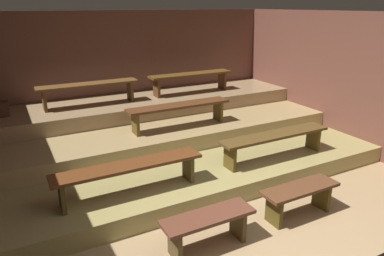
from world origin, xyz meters
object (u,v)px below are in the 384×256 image
bench_upper_right (191,77)px  wooden_crate_upper (1,109)px  bench_floor_right (300,194)px  bench_floor_left (208,224)px  bench_lower_right (275,139)px  bench_upper_left (89,88)px  bench_middle_center (179,109)px  bench_lower_left (129,170)px

bench_upper_right → wooden_crate_upper: bench_upper_right is taller
bench_upper_right → bench_floor_right: bearing=-96.0°
bench_floor_left → bench_lower_right: (1.78, 1.05, 0.29)m
bench_lower_right → bench_upper_left: bench_upper_left is taller
bench_upper_right → bench_middle_center: bearing=-126.0°
bench_floor_right → bench_middle_center: bench_middle_center is taller
bench_lower_right → wooden_crate_upper: size_ratio=8.19×
bench_floor_right → bench_lower_right: (0.49, 1.05, 0.29)m
wooden_crate_upper → bench_lower_right: bearing=-35.0°
bench_floor_left → bench_middle_center: size_ratio=0.57×
bench_lower_right → bench_floor_right: bearing=-114.9°
bench_floor_left → bench_middle_center: (0.83, 2.38, 0.54)m
bench_lower_right → bench_middle_center: bench_middle_center is taller
bench_floor_left → bench_lower_right: bench_lower_right is taller
bench_lower_right → bench_lower_left: bearing=180.0°
bench_lower_right → bench_upper_left: (-2.16, 2.47, 0.51)m
bench_middle_center → bench_upper_right: bench_upper_right is taller
wooden_crate_upper → bench_middle_center: bearing=-24.1°
bench_floor_left → bench_upper_right: (1.67, 3.52, 0.80)m
bench_floor_left → bench_middle_center: bearing=70.7°
bench_lower_left → bench_lower_right: (2.27, 0.00, 0.00)m
bench_floor_right → bench_upper_left: 3.98m
bench_lower_left → bench_lower_right: size_ratio=1.00×
bench_floor_left → bench_upper_left: (-0.37, 3.52, 0.80)m
bench_middle_center → bench_upper_left: bearing=136.5°
bench_upper_left → bench_upper_right: (2.04, 0.00, 0.00)m
bench_lower_left → bench_middle_center: bench_middle_center is taller
bench_lower_left → wooden_crate_upper: wooden_crate_upper is taller
bench_upper_right → wooden_crate_upper: bearing=179.6°
bench_lower_right → bench_upper_right: 2.52m
bench_lower_left → bench_upper_right: size_ratio=1.06×
bench_upper_left → wooden_crate_upper: bearing=179.0°
bench_floor_right → bench_upper_left: bearing=115.3°
bench_floor_left → bench_upper_right: bearing=64.7°
bench_lower_left → wooden_crate_upper: size_ratio=8.19×
bench_lower_right → wooden_crate_upper: bearing=145.0°
bench_middle_center → wooden_crate_upper: size_ratio=7.89×
bench_lower_left → bench_upper_right: bench_upper_right is taller
bench_floor_left → wooden_crate_upper: size_ratio=4.51×
bench_floor_right → bench_middle_center: (-0.46, 2.38, 0.54)m
bench_floor_left → bench_lower_right: size_ratio=0.55×
bench_middle_center → bench_lower_left: bearing=-135.0°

